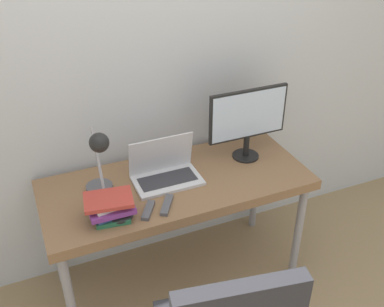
% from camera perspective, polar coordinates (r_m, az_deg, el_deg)
% --- Properties ---
extents(wall_back, '(8.00, 0.05, 2.60)m').
position_cam_1_polar(wall_back, '(2.65, -5.33, 10.53)').
color(wall_back, silver).
rests_on(wall_back, ground_plane).
extents(desk, '(1.53, 0.65, 0.77)m').
position_cam_1_polar(desk, '(2.61, -1.95, -4.72)').
color(desk, brown).
rests_on(desk, ground_plane).
extents(laptop, '(0.38, 0.24, 0.25)m').
position_cam_1_polar(laptop, '(2.56, -3.41, -2.31)').
color(laptop, silver).
rests_on(laptop, desk).
extents(monitor, '(0.50, 0.16, 0.45)m').
position_cam_1_polar(monitor, '(2.68, 7.12, 4.47)').
color(monitor, black).
rests_on(monitor, desk).
extents(desk_lamp, '(0.15, 0.29, 0.43)m').
position_cam_1_polar(desk_lamp, '(2.31, -11.70, -0.34)').
color(desk_lamp, '#4C4C51').
rests_on(desk_lamp, desk).
extents(book_stack, '(0.26, 0.22, 0.12)m').
position_cam_1_polar(book_stack, '(2.31, -10.33, -6.69)').
color(book_stack, '#286B47').
rests_on(book_stack, desk).
extents(tv_remote, '(0.11, 0.15, 0.02)m').
position_cam_1_polar(tv_remote, '(2.35, -5.57, -7.19)').
color(tv_remote, '#4C4C51').
rests_on(tv_remote, desk).
extents(media_remote, '(0.12, 0.16, 0.02)m').
position_cam_1_polar(media_remote, '(2.38, -3.21, -6.53)').
color(media_remote, '#4C4C51').
rests_on(media_remote, desk).
extents(game_controller, '(0.13, 0.10, 0.04)m').
position_cam_1_polar(game_controller, '(2.31, -9.03, -7.93)').
color(game_controller, black).
rests_on(game_controller, desk).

